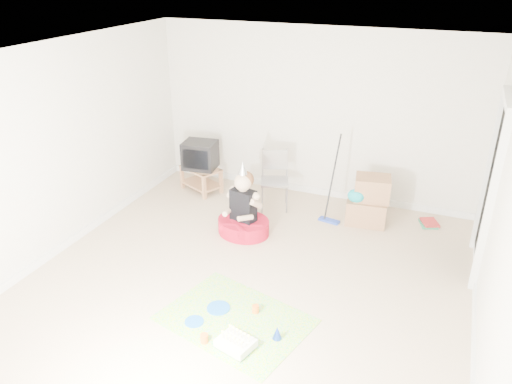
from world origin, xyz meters
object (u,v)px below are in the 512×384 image
at_px(cardboard_boxes, 368,201).
at_px(birthday_cake, 236,344).
at_px(crt_tv, 200,155).
at_px(folding_chair, 275,181).
at_px(tv_stand, 201,177).
at_px(seated_woman, 243,218).

distance_m(cardboard_boxes, birthday_cake, 3.13).
bearing_deg(birthday_cake, cardboard_boxes, 77.32).
relative_size(crt_tv, cardboard_boxes, 0.72).
bearing_deg(cardboard_boxes, folding_chair, -177.39).
relative_size(crt_tv, birthday_cake, 1.26).
bearing_deg(cardboard_boxes, birthday_cake, -102.68).
height_order(tv_stand, birthday_cake, tv_stand).
bearing_deg(cardboard_boxes, seated_woman, -147.83).
xyz_separation_m(tv_stand, folding_chair, (1.31, -0.13, 0.19)).
height_order(folding_chair, cardboard_boxes, folding_chair).
height_order(crt_tv, seated_woman, seated_woman).
height_order(cardboard_boxes, seated_woman, seated_woman).
height_order(tv_stand, cardboard_boxes, cardboard_boxes).
relative_size(tv_stand, seated_woman, 0.71).
relative_size(seated_woman, birthday_cake, 2.65).
relative_size(tv_stand, cardboard_boxes, 1.07).
xyz_separation_m(folding_chair, seated_woman, (-0.12, -0.89, -0.20)).
bearing_deg(folding_chair, seated_woman, -97.99).
bearing_deg(seated_woman, folding_chair, 82.01).
distance_m(folding_chair, cardboard_boxes, 1.39).
distance_m(crt_tv, birthday_cake, 3.75).
xyz_separation_m(crt_tv, seated_woman, (1.19, -1.02, -0.39)).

